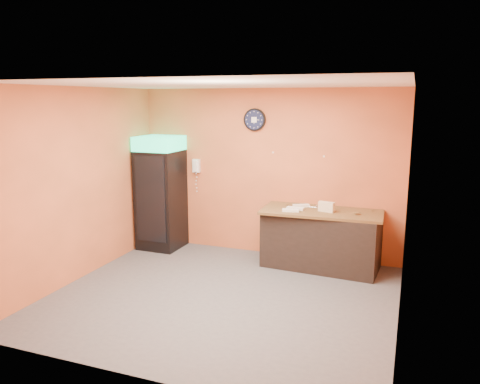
% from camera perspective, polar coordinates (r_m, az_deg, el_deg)
% --- Properties ---
extents(floor, '(4.50, 4.50, 0.00)m').
position_cam_1_polar(floor, '(6.47, -2.16, -12.65)').
color(floor, '#47474C').
rests_on(floor, ground).
extents(back_wall, '(4.50, 0.02, 2.80)m').
position_cam_1_polar(back_wall, '(7.89, 3.32, 2.35)').
color(back_wall, '#DD6D3E').
rests_on(back_wall, floor).
extents(left_wall, '(0.02, 4.00, 2.80)m').
position_cam_1_polar(left_wall, '(7.20, -19.05, 0.87)').
color(left_wall, '#DD6D3E').
rests_on(left_wall, floor).
extents(right_wall, '(0.02, 4.00, 2.80)m').
position_cam_1_polar(right_wall, '(5.59, 19.56, -2.02)').
color(right_wall, '#DD6D3E').
rests_on(right_wall, floor).
extents(ceiling, '(4.50, 4.00, 0.02)m').
position_cam_1_polar(ceiling, '(5.92, -2.37, 12.98)').
color(ceiling, white).
rests_on(ceiling, back_wall).
extents(beverage_cooler, '(0.71, 0.72, 1.99)m').
position_cam_1_polar(beverage_cooler, '(8.34, -9.75, -0.29)').
color(beverage_cooler, black).
rests_on(beverage_cooler, floor).
extents(prep_counter, '(1.81, 0.90, 0.88)m').
position_cam_1_polar(prep_counter, '(7.50, 9.84, -5.80)').
color(prep_counter, black).
rests_on(prep_counter, floor).
extents(wall_clock, '(0.37, 0.06, 0.37)m').
position_cam_1_polar(wall_clock, '(7.84, 1.79, 8.80)').
color(wall_clock, black).
rests_on(wall_clock, back_wall).
extents(wall_phone, '(0.13, 0.11, 0.23)m').
position_cam_1_polar(wall_phone, '(8.30, -5.36, 3.19)').
color(wall_phone, white).
rests_on(wall_phone, back_wall).
extents(butcher_paper, '(1.87, 0.94, 0.04)m').
position_cam_1_polar(butcher_paper, '(7.38, 9.96, -2.37)').
color(butcher_paper, brown).
rests_on(butcher_paper, prep_counter).
extents(sub_roll_stack, '(0.26, 0.14, 0.15)m').
position_cam_1_polar(sub_roll_stack, '(7.28, 10.49, -1.79)').
color(sub_roll_stack, beige).
rests_on(sub_roll_stack, butcher_paper).
extents(wrapped_sandwich_left, '(0.27, 0.12, 0.04)m').
position_cam_1_polar(wrapped_sandwich_left, '(7.35, 6.76, -2.01)').
color(wrapped_sandwich_left, white).
rests_on(wrapped_sandwich_left, butcher_paper).
extents(wrapped_sandwich_mid, '(0.27, 0.15, 0.04)m').
position_cam_1_polar(wrapped_sandwich_mid, '(7.23, 6.20, -2.24)').
color(wrapped_sandwich_mid, white).
rests_on(wrapped_sandwich_mid, butcher_paper).
extents(wrapped_sandwich_right, '(0.28, 0.21, 0.04)m').
position_cam_1_polar(wrapped_sandwich_right, '(7.56, 7.48, -1.66)').
color(wrapped_sandwich_right, white).
rests_on(wrapped_sandwich_right, butcher_paper).
extents(kitchen_tool, '(0.06, 0.06, 0.06)m').
position_cam_1_polar(kitchen_tool, '(7.50, 9.46, -1.75)').
color(kitchen_tool, silver).
rests_on(kitchen_tool, butcher_paper).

